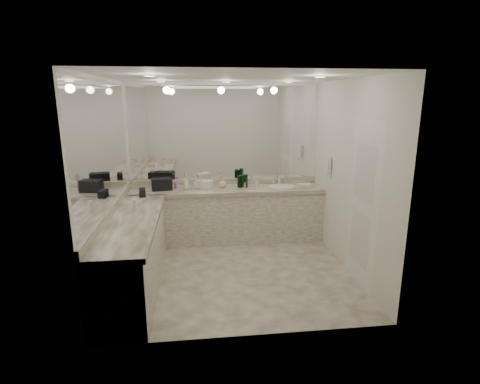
{
  "coord_description": "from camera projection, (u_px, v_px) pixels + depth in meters",
  "views": [
    {
      "loc": [
        -0.48,
        -4.8,
        2.35
      ],
      "look_at": [
        0.14,
        0.4,
        1.03
      ],
      "focal_mm": 28.0,
      "sensor_mm": 36.0,
      "label": 1
    }
  ],
  "objects": [
    {
      "name": "backsplash_left",
      "position": [
        112.0,
        209.0,
        4.84
      ],
      "size": [
        0.04,
        3.0,
        0.1
      ],
      "primitive_type": "cube",
      "color": "beige",
      "rests_on": "vanity_left_top"
    },
    {
      "name": "lotion_left",
      "position": [
        135.0,
        205.0,
        4.98
      ],
      "size": [
        0.06,
        0.06,
        0.14
      ],
      "primitive_type": "cylinder",
      "color": "white",
      "rests_on": "vanity_left_top"
    },
    {
      "name": "vanity_left_top",
      "position": [
        131.0,
        222.0,
        4.6
      ],
      "size": [
        0.64,
        2.42,
        0.06
      ],
      "primitive_type": "cube",
      "color": "beige",
      "rests_on": "vanity_left_base"
    },
    {
      "name": "green_bottle_2",
      "position": [
        246.0,
        181.0,
        6.21
      ],
      "size": [
        0.07,
        0.07,
        0.22
      ],
      "primitive_type": "cylinder",
      "color": "#10511C",
      "rests_on": "vanity_back_top"
    },
    {
      "name": "mirror_left",
      "position": [
        106.0,
        146.0,
        4.64
      ],
      "size": [
        0.01,
        2.92,
        1.55
      ],
      "primitive_type": "cube",
      "color": "white",
      "rests_on": "wall_left"
    },
    {
      "name": "floor",
      "position": [
        233.0,
        270.0,
        5.25
      ],
      "size": [
        3.2,
        3.2,
        0.0
      ],
      "primitive_type": "plane",
      "color": "#BDB2A0",
      "rests_on": "ground"
    },
    {
      "name": "amenity_bottle_1",
      "position": [
        245.0,
        185.0,
        6.2
      ],
      "size": [
        0.04,
        0.04,
        0.09
      ],
      "primitive_type": "cylinder",
      "color": "#E57F66",
      "rests_on": "vanity_back_top"
    },
    {
      "name": "amenity_bottle_2",
      "position": [
        257.0,
        184.0,
        6.3
      ],
      "size": [
        0.06,
        0.06,
        0.09
      ],
      "primitive_type": "cylinder",
      "color": "silver",
      "rests_on": "vanity_back_top"
    },
    {
      "name": "green_bottle_0",
      "position": [
        240.0,
        181.0,
        6.2
      ],
      "size": [
        0.06,
        0.06,
        0.21
      ],
      "primitive_type": "cylinder",
      "color": "#10511C",
      "rests_on": "vanity_back_top"
    },
    {
      "name": "sink",
      "position": [
        282.0,
        187.0,
        6.3
      ],
      "size": [
        0.44,
        0.44,
        0.03
      ],
      "primitive_type": "cylinder",
      "color": "white",
      "rests_on": "vanity_back_top"
    },
    {
      "name": "wall_back",
      "position": [
        224.0,
        161.0,
        6.38
      ],
      "size": [
        3.2,
        0.02,
        2.6
      ],
      "primitive_type": "cube",
      "color": "silver",
      "rests_on": "floor"
    },
    {
      "name": "mirror_back",
      "position": [
        224.0,
        133.0,
        6.25
      ],
      "size": [
        3.12,
        0.01,
        1.55
      ],
      "primitive_type": "cube",
      "color": "white",
      "rests_on": "wall_back"
    },
    {
      "name": "amenity_bottle_4",
      "position": [
        176.0,
        185.0,
        6.16
      ],
      "size": [
        0.05,
        0.05,
        0.1
      ],
      "primitive_type": "cylinder",
      "color": "#9966B2",
      "rests_on": "vanity_back_top"
    },
    {
      "name": "vanity_back_top",
      "position": [
        226.0,
        190.0,
        6.19
      ],
      "size": [
        3.2,
        0.64,
        0.06
      ],
      "primitive_type": "cube",
      "color": "beige",
      "rests_on": "vanity_back_base"
    },
    {
      "name": "cream_cosmetic_case",
      "position": [
        205.0,
        185.0,
        6.11
      ],
      "size": [
        0.27,
        0.23,
        0.14
      ],
      "primitive_type": "cube",
      "rotation": [
        0.0,
        0.0,
        -0.42
      ],
      "color": "silver",
      "rests_on": "vanity_back_top"
    },
    {
      "name": "amenity_bottle_0",
      "position": [
        204.0,
        185.0,
        6.21
      ],
      "size": [
        0.05,
        0.05,
        0.08
      ],
      "primitive_type": "cylinder",
      "color": "#F2D84C",
      "rests_on": "vanity_back_top"
    },
    {
      "name": "hand_towel",
      "position": [
        305.0,
        185.0,
        6.33
      ],
      "size": [
        0.23,
        0.15,
        0.04
      ],
      "primitive_type": "cube",
      "rotation": [
        0.0,
        0.0,
        -0.01
      ],
      "color": "white",
      "rests_on": "vanity_back_top"
    },
    {
      "name": "door",
      "position": [
        363.0,
        204.0,
        4.7
      ],
      "size": [
        0.02,
        0.82,
        2.1
      ],
      "primitive_type": "cube",
      "color": "white",
      "rests_on": "wall_right"
    },
    {
      "name": "soap_bottle_c",
      "position": [
        223.0,
        183.0,
        6.2
      ],
      "size": [
        0.16,
        0.16,
        0.16
      ],
      "primitive_type": "imported",
      "rotation": [
        0.0,
        0.0,
        0.39
      ],
      "color": "#D7C088",
      "rests_on": "vanity_back_top"
    },
    {
      "name": "green_bottle_3",
      "position": [
        239.0,
        181.0,
        6.26
      ],
      "size": [
        0.06,
        0.06,
        0.18
      ],
      "primitive_type": "cylinder",
      "color": "#10511C",
      "rests_on": "vanity_back_top"
    },
    {
      "name": "vanity_left_base",
      "position": [
        133.0,
        256.0,
        4.71
      ],
      "size": [
        0.6,
        2.4,
        0.84
      ],
      "primitive_type": "cube",
      "color": "beige",
      "rests_on": "floor"
    },
    {
      "name": "black_toiletry_bag",
      "position": [
        162.0,
        184.0,
        6.05
      ],
      "size": [
        0.35,
        0.25,
        0.19
      ],
      "primitive_type": "cube",
      "rotation": [
        0.0,
        0.0,
        0.15
      ],
      "color": "black",
      "rests_on": "vanity_back_top"
    },
    {
      "name": "soap_bottle_b",
      "position": [
        201.0,
        183.0,
        6.09
      ],
      "size": [
        0.11,
        0.11,
        0.2
      ],
      "primitive_type": "imported",
      "rotation": [
        0.0,
        0.0,
        0.25
      ],
      "color": "#B9B0CD",
      "rests_on": "vanity_back_top"
    },
    {
      "name": "soap_bottle_a",
      "position": [
        186.0,
        182.0,
        6.09
      ],
      "size": [
        0.09,
        0.09,
        0.24
      ],
      "primitive_type": "imported",
      "rotation": [
        0.0,
        0.0,
        -0.01
      ],
      "color": "silver",
      "rests_on": "vanity_back_top"
    },
    {
      "name": "black_bag_spill",
      "position": [
        142.0,
        193.0,
        5.67
      ],
      "size": [
        0.12,
        0.21,
        0.11
      ],
      "primitive_type": "cube",
      "rotation": [
        0.0,
        0.0,
        0.15
      ],
      "color": "black",
      "rests_on": "vanity_left_top"
    },
    {
      "name": "wall_phone",
      "position": [
        328.0,
        165.0,
        5.78
      ],
      "size": [
        0.06,
        0.1,
        0.24
      ],
      "primitive_type": "cube",
      "color": "white",
      "rests_on": "wall_right"
    },
    {
      "name": "ceiling",
      "position": [
        232.0,
        77.0,
        4.62
      ],
      "size": [
        3.2,
        3.2,
        0.0
      ],
      "primitive_type": "plane",
      "color": "white",
      "rests_on": "floor"
    },
    {
      "name": "faucet",
      "position": [
        279.0,
        180.0,
        6.48
      ],
      "size": [
        0.24,
        0.16,
        0.14
      ],
      "primitive_type": "cube",
      "color": "silver",
      "rests_on": "vanity_back_top"
    },
    {
      "name": "backsplash_back",
      "position": [
        224.0,
        181.0,
        6.45
      ],
      "size": [
        3.2,
        0.04,
        0.1
      ],
      "primitive_type": "cube",
      "color": "beige",
      "rests_on": "vanity_back_top"
    },
    {
      "name": "wall_left",
      "position": [
        108.0,
        183.0,
        4.75
      ],
      "size": [
        0.02,
        3.0,
        2.6
      ],
      "primitive_type": "cube",
      "color": "silver",
      "rests_on": "floor"
    },
    {
      "name": "wall_right",
      "position": [
        349.0,
        177.0,
        5.12
      ],
      "size": [
        0.02,
        3.0,
        2.6
      ],
      "primitive_type": "cube",
      "color": "silver",
      "rests_on": "floor"
    },
    {
      "name": "vanity_back_base",
      "position": [
        226.0,
        216.0,
        6.31
      ],
      "size": [
        3.2,
        0.6,
        0.84
      ],
      "primitive_type": "cube",
      "color": "beige",
      "rests_on": "floor"
    },
    {
      "name": "green_bottle_1",
      "position": [
        243.0,
        181.0,
        6.25
      ],
      "size": [
        0.07,
        0.07,
        0.2
      ],
      "primitive_type": "cylinder",
      "color": "#10511C",
      "rests_on": "vanity_back_top"
    },
    {
      "name": "amenity_bottle_3",
      "position": [
        195.0,
        185.0,
        6.2
      ],
      "size": [
        0.05,
        0.05,
        0.1
      ],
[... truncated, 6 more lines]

